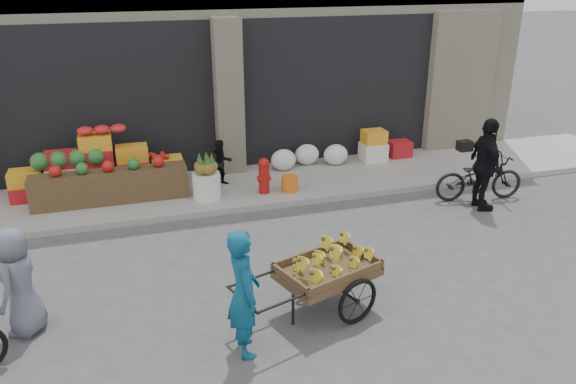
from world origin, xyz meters
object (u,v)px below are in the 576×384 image
object	(u,v)px
vendor_woman	(244,293)
cyclist	(486,165)
vendor_grey	(19,281)
fire_hydrant	(264,174)
orange_bucket	(290,184)
seated_person	(221,163)
bicycle	(479,177)
pineapple_bin	(207,186)
banana_cart	(325,269)

from	to	relation	value
vendor_woman	cyclist	size ratio (longest dim) A/B	0.91
vendor_grey	cyclist	xyz separation A→B (m)	(7.61, 1.61, 0.16)
fire_hydrant	orange_bucket	bearing A→B (deg)	-5.71
seated_person	bicycle	size ratio (longest dim) A/B	0.54
bicycle	pineapple_bin	bearing A→B (deg)	84.32
pineapple_bin	cyclist	bearing A→B (deg)	-19.19
pineapple_bin	orange_bucket	xyz separation A→B (m)	(1.60, -0.10, -0.10)
fire_hydrant	bicycle	distance (m)	4.12
pineapple_bin	orange_bucket	distance (m)	1.61
pineapple_bin	cyclist	world-z (taller)	cyclist
fire_hydrant	banana_cart	xyz separation A→B (m)	(-0.21, -3.92, 0.14)
pineapple_bin	bicycle	distance (m)	5.19
seated_person	cyclist	bearing A→B (deg)	-37.25
fire_hydrant	bicycle	size ratio (longest dim) A/B	0.41
pineapple_bin	vendor_woman	xyz separation A→B (m)	(-0.27, -4.45, 0.42)
banana_cart	bicycle	xyz separation A→B (m)	(4.14, 2.69, -0.19)
seated_person	banana_cart	world-z (taller)	seated_person
seated_person	vendor_woman	bearing A→B (deg)	-107.58
vendor_woman	cyclist	distance (m)	5.81
pineapple_bin	banana_cart	xyz separation A→B (m)	(0.89, -3.97, 0.27)
vendor_woman	vendor_grey	world-z (taller)	vendor_woman
fire_hydrant	bicycle	xyz separation A→B (m)	(3.93, -1.23, -0.05)
orange_bucket	bicycle	size ratio (longest dim) A/B	0.19
fire_hydrant	banana_cart	distance (m)	3.93
orange_bucket	vendor_grey	size ratio (longest dim) A/B	0.23
banana_cart	cyclist	distance (m)	4.56
vendor_woman	vendor_grey	size ratio (longest dim) A/B	1.12
seated_person	pineapple_bin	bearing A→B (deg)	-133.69
orange_bucket	pineapple_bin	bearing A→B (deg)	176.42
seated_person	cyclist	size ratio (longest dim) A/B	0.54
pineapple_bin	seated_person	bearing A→B (deg)	56.31
vendor_woman	bicycle	xyz separation A→B (m)	(5.30, 3.17, -0.34)
vendor_woman	bicycle	world-z (taller)	vendor_woman
pineapple_bin	banana_cart	size ratio (longest dim) A/B	0.23
fire_hydrant	orange_bucket	distance (m)	0.55
pineapple_bin	orange_bucket	size ratio (longest dim) A/B	1.62
pineapple_bin	banana_cart	bearing A→B (deg)	-77.36
banana_cart	vendor_grey	bearing A→B (deg)	151.01
banana_cart	seated_person	bearing A→B (deg)	77.59
vendor_grey	banana_cart	bearing A→B (deg)	99.13
seated_person	vendor_grey	size ratio (longest dim) A/B	0.66
cyclist	vendor_woman	bearing A→B (deg)	127.15
vendor_grey	vendor_woman	bearing A→B (deg)	84.68
vendor_grey	bicycle	bearing A→B (deg)	124.04
pineapple_bin	vendor_grey	distance (m)	4.32
orange_bucket	vendor_grey	bearing A→B (deg)	-143.91
bicycle	seated_person	bearing A→B (deg)	76.50
cyclist	orange_bucket	bearing A→B (deg)	72.52
vendor_woman	cyclist	bearing A→B (deg)	-62.66
vendor_woman	bicycle	bearing A→B (deg)	-60.29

